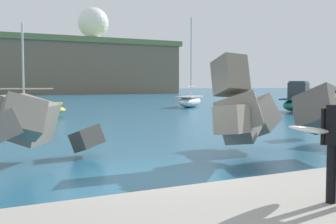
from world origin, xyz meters
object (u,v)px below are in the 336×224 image
Objects in this scene: boat_near_right at (190,101)px; boat_near_centre at (299,102)px; surfer_with_board at (333,136)px; radar_dome at (93,25)px; boat_mid_left at (16,110)px.

boat_near_centre is at bearing -69.55° from boat_near_right.
surfer_with_board is 0.41× the size of boat_near_centre.
radar_dome is (15.59, 76.65, 17.32)m from boat_near_right.
boat_mid_left is (-19.57, 4.11, -0.24)m from boat_near_centre.
boat_near_centre is 0.48× the size of radar_dome.
radar_dome is at bearing 78.50° from boat_near_right.
surfer_with_board is at bearing -105.99° from radar_dome.
boat_near_centre is at bearing -11.85° from boat_mid_left.
surfer_with_board is at bearing -116.90° from boat_near_right.
boat_mid_left reaches higher than boat_near_centre.
boat_mid_left is at bearing -160.18° from boat_near_right.
radar_dome reaches higher than boat_mid_left.
boat_near_right is 1.30× the size of boat_mid_left.
radar_dome is (31.49, 82.38, 17.40)m from boat_mid_left.
boat_mid_left is at bearing 168.15° from boat_near_centre.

